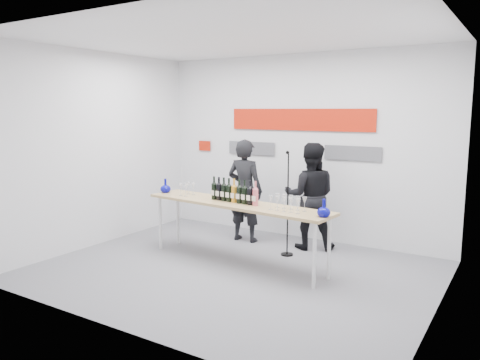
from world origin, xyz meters
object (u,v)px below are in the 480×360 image
(tasting_table, at_px, (236,207))
(presenter_left, at_px, (245,191))
(mic_stand, at_px, (287,224))
(presenter_right, at_px, (310,196))

(tasting_table, relative_size, presenter_left, 1.74)
(mic_stand, bearing_deg, tasting_table, -102.91)
(tasting_table, xyz_separation_m, presenter_right, (0.58, 1.18, 0.03))
(tasting_table, bearing_deg, mic_stand, 61.41)
(presenter_right, bearing_deg, presenter_left, -13.81)
(tasting_table, bearing_deg, presenter_right, 69.44)
(presenter_left, height_order, presenter_right, presenter_left)
(tasting_table, relative_size, mic_stand, 1.87)
(tasting_table, height_order, mic_stand, mic_stand)
(mic_stand, bearing_deg, presenter_right, 97.49)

